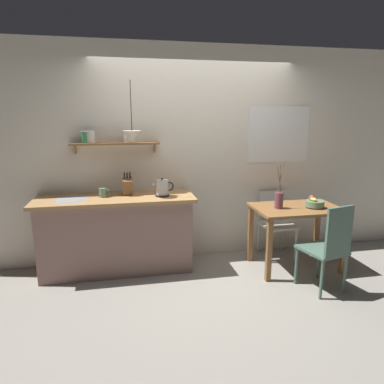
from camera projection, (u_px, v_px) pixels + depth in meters
The scene contains 13 objects.
ground_plane at pixel (204, 274), 4.10m from camera, with size 14.00×14.00×0.00m, color gray.
back_wall at pixel (209, 154), 4.47m from camera, with size 6.80×0.11×2.70m.
kitchen_counter at pixel (117, 234), 4.11m from camera, with size 1.83×0.63×0.92m.
wall_shelf at pixel (107, 141), 4.03m from camera, with size 1.04×0.20×0.27m.
dining_table at pixel (296, 217), 4.16m from camera, with size 1.04×0.68×0.77m.
dining_chair_near at pixel (329, 245), 3.58m from camera, with size 0.48×0.51×0.97m.
dining_chair_far at pixel (275, 220), 4.60m from camera, with size 0.44×0.44×0.85m.
fruit_bowl at pixel (314, 203), 4.10m from camera, with size 0.21×0.21×0.15m.
twig_vase at pixel (279, 200), 4.06m from camera, with size 0.10×0.10×0.55m.
electric_kettle at pixel (162, 188), 4.03m from camera, with size 0.25×0.17×0.22m.
knife_block at pixel (128, 186), 4.09m from camera, with size 0.11×0.18×0.28m.
coffee_mug_by_sink at pixel (103, 193), 3.98m from camera, with size 0.12×0.08×0.11m.
pendant_lamp at pixel (132, 136), 3.87m from camera, with size 0.21×0.21×0.67m.
Camera 1 is at (-0.89, -3.69, 1.84)m, focal length 32.26 mm.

